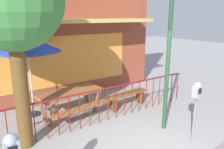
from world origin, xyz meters
name	(u,v)px	position (x,y,z in m)	size (l,w,h in m)	color
pub_storefront	(64,30)	(0.00, 4.38, 2.37)	(7.11, 1.47, 4.76)	brown
patio_fence_front	(103,99)	(0.00, 1.87, 0.66)	(6.00, 0.04, 0.97)	maroon
picnic_table_left	(70,97)	(-0.61, 2.67, 0.61)	(1.97, 1.60, 0.79)	brown
patio_umbrella	(27,45)	(-1.48, 3.39, 2.08)	(1.80, 1.80, 2.30)	black
patio_bench	(127,96)	(1.18, 2.33, 0.35)	(1.42, 0.41, 0.48)	brown
parking_meter_near	(197,96)	(1.22, -0.12, 1.11)	(0.18, 0.17, 1.44)	slate
street_tree	(11,1)	(-2.06, 1.85, 3.12)	(2.07, 2.07, 4.21)	#563A1A
street_lamp	(170,35)	(1.11, 0.69, 2.40)	(0.28, 0.28, 3.63)	#214429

